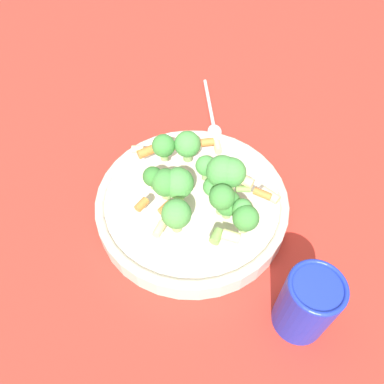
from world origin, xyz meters
name	(u,v)px	position (x,y,z in m)	size (l,w,h in m)	color
ground_plane	(192,211)	(0.00, 0.00, 0.00)	(3.00, 3.00, 0.00)	#B72D23
bowl	(192,203)	(0.00, 0.00, 0.02)	(0.29, 0.29, 0.04)	beige
pasta_salad	(201,181)	(0.01, 0.01, 0.08)	(0.22, 0.20, 0.08)	#8CB766
cup	(307,304)	(0.22, 0.05, 0.06)	(0.07, 0.07, 0.11)	#192DAD
spoon	(212,118)	(-0.17, 0.13, 0.01)	(0.17, 0.08, 0.01)	silver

